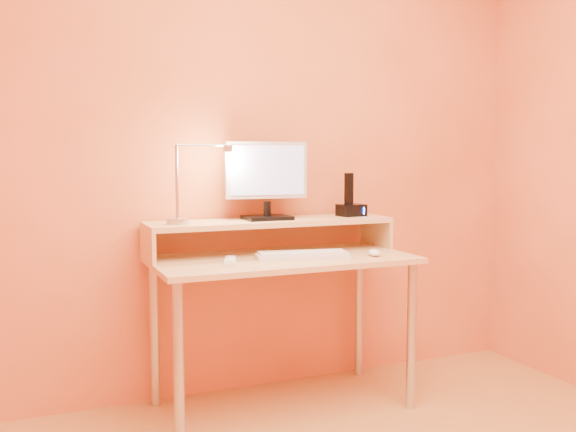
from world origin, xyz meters
name	(u,v)px	position (x,y,z in m)	size (l,w,h in m)	color
wall_back	(258,143)	(0.00, 1.50, 1.25)	(3.00, 0.04, 2.50)	#F5804F
desk_leg_fl	(179,366)	(-0.55, 0.93, 0.35)	(0.04, 0.04, 0.69)	#BBBBC1
desk_leg_fr	(411,336)	(0.55, 0.93, 0.35)	(0.04, 0.04, 0.69)	#BBBBC1
desk_leg_bl	(155,334)	(-0.55, 1.43, 0.35)	(0.04, 0.04, 0.69)	#BBBBC1
desk_leg_br	(359,312)	(0.55, 1.43, 0.35)	(0.04, 0.04, 0.69)	#BBBBC1
desk_lower	(282,259)	(0.00, 1.18, 0.71)	(1.20, 0.60, 0.03)	tan
shelf_riser_left	(148,245)	(-0.59, 1.33, 0.79)	(0.02, 0.30, 0.14)	tan
shelf_riser_right	(376,233)	(0.59, 1.33, 0.79)	(0.02, 0.30, 0.14)	tan
desk_shelf	(270,222)	(0.00, 1.33, 0.87)	(1.20, 0.30, 0.03)	tan
monitor_foot	(267,218)	(-0.02, 1.33, 0.89)	(0.22, 0.16, 0.02)	black
monitor_neck	(267,209)	(-0.02, 1.33, 0.93)	(0.04, 0.04, 0.07)	black
monitor_panel	(266,170)	(-0.02, 1.34, 1.12)	(0.40, 0.04, 0.27)	silver
monitor_back	(265,170)	(-0.02, 1.36, 1.12)	(0.36, 0.01, 0.23)	black
monitor_screen	(268,170)	(-0.02, 1.32, 1.12)	(0.36, 0.00, 0.24)	#B7BCFD
lamp_base	(177,221)	(-0.46, 1.30, 0.89)	(0.10, 0.10, 0.03)	#BBBBC1
lamp_post	(177,182)	(-0.46, 1.30, 1.07)	(0.01, 0.01, 0.33)	#BBBBC1
lamp_arm	(202,145)	(-0.34, 1.30, 1.24)	(0.01, 0.01, 0.24)	#BBBBC1
lamp_head	(228,149)	(-0.22, 1.30, 1.22)	(0.04, 0.04, 0.03)	#BBBBC1
lamp_bulb	(228,152)	(-0.22, 1.30, 1.20)	(0.03, 0.03, 0.00)	#FFEAC6
phone_dock	(351,210)	(0.44, 1.33, 0.91)	(0.13, 0.10, 0.06)	black
phone_handset	(349,189)	(0.43, 1.33, 1.02)	(0.04, 0.03, 0.16)	black
phone_led	(364,211)	(0.49, 1.28, 0.91)	(0.01, 0.00, 0.04)	blue
keyboard	(303,256)	(0.07, 1.10, 0.73)	(0.42, 0.13, 0.02)	silver
mouse	(374,252)	(0.40, 1.03, 0.74)	(0.06, 0.10, 0.03)	white
remote_control	(230,262)	(-0.28, 1.09, 0.73)	(0.05, 0.17, 0.02)	silver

